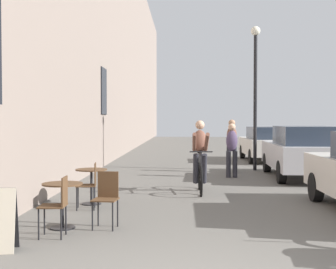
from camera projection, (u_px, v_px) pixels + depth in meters
building_facade_left at (101, 18)px, 18.54m from camera, size 0.54×68.00×11.31m
cafe_table_near at (62, 196)px, 7.59m from camera, size 0.64×0.64×0.72m
cafe_chair_near_toward_street at (58, 202)px, 7.01m from camera, size 0.39×0.39×0.89m
cafe_chair_near_toward_wall at (106, 195)px, 7.64m from camera, size 0.42×0.42×0.89m
cafe_table_mid at (91, 179)px, 9.76m from camera, size 0.64×0.64×0.72m
cafe_chair_mid_toward_street at (90, 182)px, 9.22m from camera, size 0.43×0.43×0.89m
cyclist_on_bicycle at (200, 158)px, 11.43m from camera, size 0.52×1.76×1.74m
pedestrian_near at (232, 147)px, 14.28m from camera, size 0.36×0.27×1.62m
pedestrian_mid at (232, 143)px, 15.70m from camera, size 0.37×0.29×1.73m
street_lamp at (255, 79)px, 16.29m from camera, size 0.32×0.32×4.90m
parked_car_second at (302, 151)px, 14.16m from camera, size 1.96×4.39×1.54m
parked_car_third at (265, 143)px, 19.93m from camera, size 1.74×4.05×1.44m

